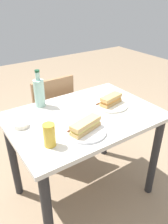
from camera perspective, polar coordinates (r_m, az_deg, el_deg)
ground_plane at (r=2.03m, az=0.00°, el=-19.61°), size 8.00×8.00×0.00m
dining_table at (r=1.62m, az=0.00°, el=-4.80°), size 1.04×0.73×0.76m
chair_far at (r=2.10m, az=-8.65°, el=-0.39°), size 0.40×0.40×0.88m
plate_near at (r=1.35m, az=0.41°, el=-4.98°), size 0.25×0.25×0.01m
baguette_sandwich_near at (r=1.33m, az=0.41°, el=-3.49°), size 0.22×0.12×0.07m
knife_near at (r=1.37m, az=-1.75°, el=-3.90°), size 0.18×0.03×0.01m
plate_far at (r=1.67m, az=6.95°, el=1.83°), size 0.25×0.25×0.01m
baguette_sandwich_far at (r=1.65m, az=7.03°, el=3.11°), size 0.19×0.11×0.07m
knife_far at (r=1.69m, az=5.16°, el=2.66°), size 0.18×0.02×0.01m
water_bottle at (r=1.65m, az=-11.42°, el=4.98°), size 0.08×0.08×0.28m
beer_glass at (r=1.23m, az=-8.89°, el=-5.88°), size 0.07×0.07×0.14m
olive_bowl at (r=1.45m, az=-15.89°, el=-3.24°), size 0.09×0.09×0.03m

